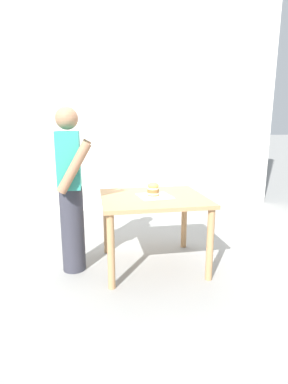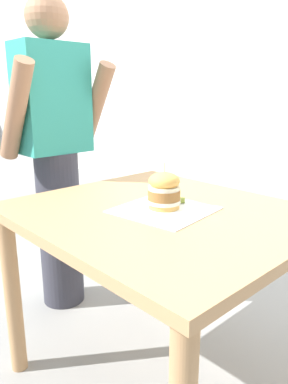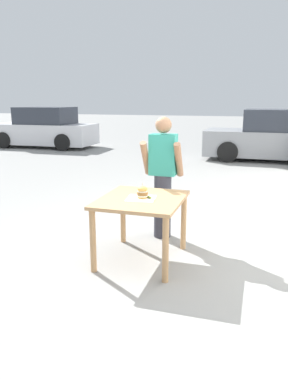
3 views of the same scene
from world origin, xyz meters
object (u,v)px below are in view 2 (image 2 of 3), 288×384
object	(u,v)px
sandwich	(164,190)
pickle_spear	(173,200)
diner_across_table	(56,155)
patio_table	(161,239)

from	to	relation	value
sandwich	pickle_spear	size ratio (longest dim) A/B	1.83
sandwich	diner_across_table	size ratio (longest dim) A/B	0.11
sandwich	pickle_spear	xyz separation A→B (m)	(0.07, 0.02, -0.06)
diner_across_table	patio_table	bearing A→B (deg)	-92.76
sandwich	pickle_spear	bearing A→B (deg)	17.42
pickle_spear	diner_across_table	world-z (taller)	diner_across_table
patio_table	pickle_spear	distance (m)	0.16
patio_table	sandwich	bearing A→B (deg)	-9.76
patio_table	diner_across_table	distance (m)	0.88
patio_table	diner_across_table	xyz separation A→B (m)	(0.04, 0.85, 0.23)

